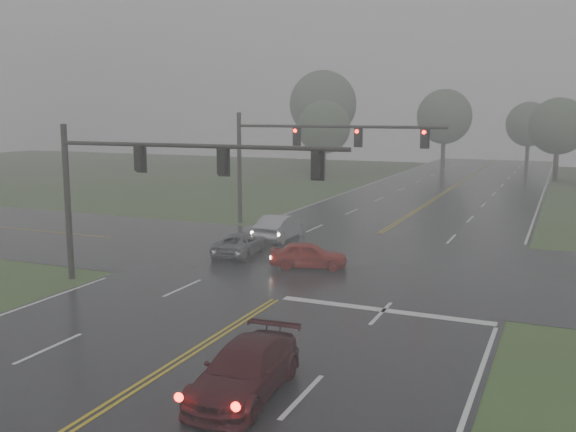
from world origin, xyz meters
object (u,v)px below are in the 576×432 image
at_px(sedan_silver, 280,240).
at_px(sedan_red, 309,268).
at_px(car_grey, 240,255).
at_px(signal_gantry_near, 143,174).
at_px(signal_gantry_far, 299,147).
at_px(sedan_maroon, 245,395).

bearing_deg(sedan_silver, sedan_red, 124.63).
bearing_deg(car_grey, sedan_red, 156.87).
relative_size(signal_gantry_near, signal_gantry_far, 0.95).
xyz_separation_m(sedan_silver, signal_gantry_near, (-0.89, -12.32, 5.06)).
height_order(sedan_silver, car_grey, sedan_silver).
relative_size(car_grey, signal_gantry_far, 0.30).
xyz_separation_m(sedan_maroon, car_grey, (-8.34, 15.50, 0.00)).
xyz_separation_m(sedan_maroon, sedan_red, (-3.80, 14.20, 0.00)).
height_order(sedan_maroon, signal_gantry_near, signal_gantry_near).
relative_size(sedan_maroon, signal_gantry_far, 0.34).
bearing_deg(signal_gantry_near, signal_gantry_far, 89.28).
xyz_separation_m(sedan_maroon, signal_gantry_far, (-8.73, 24.72, 5.42)).
xyz_separation_m(sedan_red, car_grey, (-4.54, 1.30, 0.00)).
xyz_separation_m(car_grey, signal_gantry_far, (-0.40, 9.22, 5.42)).
bearing_deg(car_grey, sedan_maroon, 111.14).
bearing_deg(signal_gantry_far, sedan_red, -64.86).
relative_size(sedan_red, car_grey, 0.89).
bearing_deg(signal_gantry_near, sedan_red, 50.82).
distance_m(sedan_silver, signal_gantry_near, 13.35).
bearing_deg(sedan_red, sedan_silver, 17.99).
height_order(car_grey, signal_gantry_far, signal_gantry_far).
relative_size(car_grey, signal_gantry_near, 0.31).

